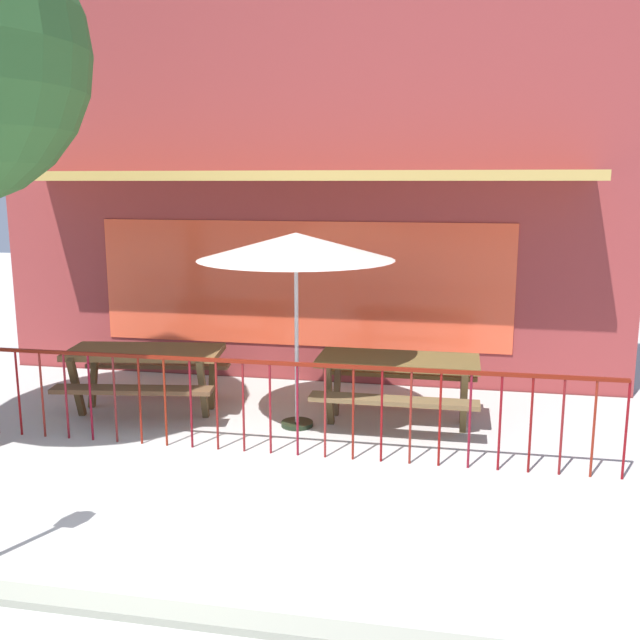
% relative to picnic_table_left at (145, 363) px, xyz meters
% --- Properties ---
extents(ground, '(40.00, 40.00, 0.00)m').
position_rel_picnic_table_left_xyz_m(ground, '(1.51, -3.00, -0.61)').
color(ground, '#B2AFAA').
extents(pub_storefront, '(8.71, 1.44, 5.75)m').
position_rel_picnic_table_left_xyz_m(pub_storefront, '(1.51, 1.94, 2.24)').
color(pub_storefront, '#4B2220').
rests_on(pub_storefront, ground).
extents(patio_fence_front, '(7.34, 0.04, 0.97)m').
position_rel_picnic_table_left_xyz_m(patio_fence_front, '(1.51, -0.99, 0.05)').
color(patio_fence_front, maroon).
rests_on(patio_fence_front, ground).
extents(picnic_table_left, '(1.98, 1.61, 0.79)m').
position_rel_picnic_table_left_xyz_m(picnic_table_left, '(0.00, 0.00, 0.00)').
color(picnic_table_left, brown).
rests_on(picnic_table_left, ground).
extents(picnic_table_right, '(1.80, 1.37, 0.79)m').
position_rel_picnic_table_left_xyz_m(picnic_table_right, '(2.98, 0.16, 0.00)').
color(picnic_table_right, brown).
rests_on(picnic_table_right, ground).
extents(patio_umbrella, '(2.15, 2.15, 2.18)m').
position_rel_picnic_table_left_xyz_m(patio_umbrella, '(1.87, -0.15, 1.41)').
color(patio_umbrella, black).
rests_on(patio_umbrella, ground).
extents(curb_edge, '(12.19, 0.20, 0.11)m').
position_rel_picnic_table_left_xyz_m(curb_edge, '(1.51, -3.80, -0.61)').
color(curb_edge, gray).
rests_on(curb_edge, ground).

